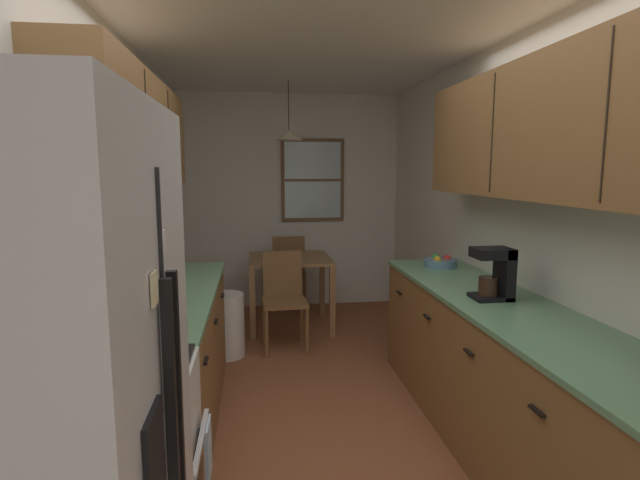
{
  "coord_description": "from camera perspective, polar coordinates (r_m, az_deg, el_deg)",
  "views": [
    {
      "loc": [
        -0.43,
        -2.37,
        1.67
      ],
      "look_at": [
        0.06,
        1.35,
        1.13
      ],
      "focal_mm": 27.82,
      "sensor_mm": 36.0,
      "label": 1
    }
  ],
  "objects": [
    {
      "name": "counter_left",
      "position": [
        3.41,
        -17.12,
        -13.14
      ],
      "size": [
        0.64,
        2.01,
        0.9
      ],
      "color": "brown",
      "rests_on": "ground"
    },
    {
      "name": "counter_right",
      "position": [
        3.05,
        22.09,
        -16.01
      ],
      "size": [
        0.64,
        3.26,
        0.9
      ],
      "color": "brown",
      "rests_on": "ground"
    },
    {
      "name": "wall_right",
      "position": [
        3.83,
        20.24,
        1.77
      ],
      "size": [
        0.1,
        9.0,
        2.55
      ],
      "primitive_type": "cube",
      "color": "silver",
      "rests_on": "ground"
    },
    {
      "name": "back_window",
      "position": [
        5.98,
        -0.86,
        6.9
      ],
      "size": [
        0.76,
        0.05,
        0.98
      ],
      "color": "brown"
    },
    {
      "name": "trash_bin",
      "position": [
        4.57,
        -10.71,
        -9.61
      ],
      "size": [
        0.32,
        0.32,
        0.57
      ],
      "primitive_type": "cylinder",
      "color": "white",
      "rests_on": "ground"
    },
    {
      "name": "pendant_light",
      "position": [
        5.15,
        -3.62,
        11.98
      ],
      "size": [
        0.29,
        0.29,
        0.59
      ],
      "color": "black"
    },
    {
      "name": "wall_left",
      "position": [
        3.51,
        -22.68,
        1.11
      ],
      "size": [
        0.1,
        9.0,
        2.55
      ],
      "primitive_type": "cube",
      "color": "silver",
      "rests_on": "ground"
    },
    {
      "name": "dish_towel",
      "position": [
        2.31,
        -12.74,
        -22.5
      ],
      "size": [
        0.02,
        0.16,
        0.24
      ],
      "primitive_type": "cube",
      "color": "silver"
    },
    {
      "name": "storage_canister",
      "position": [
        2.63,
        -20.0,
        -7.02
      ],
      "size": [
        0.12,
        0.12,
        0.2
      ],
      "color": "red",
      "rests_on": "counter_left"
    },
    {
      "name": "ground_plane",
      "position": [
        3.78,
        -0.25,
        -18.01
      ],
      "size": [
        12.0,
        12.0,
        0.0
      ],
      "primitive_type": "plane",
      "color": "brown"
    },
    {
      "name": "fruit_bowl",
      "position": [
        4.04,
        13.67,
        -2.49
      ],
      "size": [
        0.26,
        0.26,
        0.09
      ],
      "color": "#597F9E",
      "rests_on": "counter_right"
    },
    {
      "name": "ceiling_slab",
      "position": [
        3.52,
        -0.28,
        23.38
      ],
      "size": [
        4.4,
        9.0,
        0.08
      ],
      "primitive_type": "cube",
      "color": "white"
    },
    {
      "name": "dining_chair_far",
      "position": [
        5.87,
        -3.65,
        -3.31
      ],
      "size": [
        0.41,
        0.41,
        0.9
      ],
      "color": "brown",
      "rests_on": "ground"
    },
    {
      "name": "microwave_over_range",
      "position": [
        1.95,
        -28.27,
        7.96
      ],
      "size": [
        0.39,
        0.63,
        0.31
      ],
      "color": "black"
    },
    {
      "name": "dining_table",
      "position": [
        5.24,
        -3.48,
        -3.33
      ],
      "size": [
        0.85,
        0.82,
        0.75
      ],
      "color": "olive",
      "rests_on": "ground"
    },
    {
      "name": "upper_cabinets_left",
      "position": [
        3.17,
        -20.92,
        11.49
      ],
      "size": [
        0.33,
        2.09,
        0.64
      ],
      "color": "brown"
    },
    {
      "name": "dining_chair_near",
      "position": [
        4.67,
        -4.19,
        -6.34
      ],
      "size": [
        0.42,
        0.42,
        0.9
      ],
      "color": "brown",
      "rests_on": "ground"
    },
    {
      "name": "wall_back",
      "position": [
        6.04,
        -3.43,
        4.43
      ],
      "size": [
        4.4,
        0.1,
        2.55
      ],
      "primitive_type": "cube",
      "color": "silver",
      "rests_on": "ground"
    },
    {
      "name": "coffee_maker",
      "position": [
        3.12,
        19.63,
        -3.52
      ],
      "size": [
        0.22,
        0.18,
        0.31
      ],
      "color": "black",
      "rests_on": "counter_right"
    },
    {
      "name": "upper_cabinets_right",
      "position": [
        2.83,
        26.7,
        11.54
      ],
      "size": [
        0.33,
        2.94,
        0.75
      ],
      "color": "brown"
    }
  ]
}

